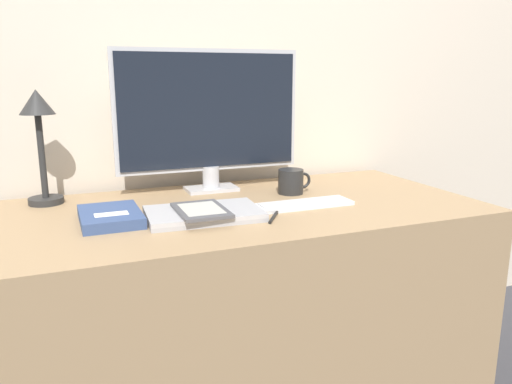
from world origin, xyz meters
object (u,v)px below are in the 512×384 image
object	(u,v)px
ereader	(201,210)
pen	(275,215)
keyboard	(304,204)
notebook	(110,216)
laptop	(204,214)
desk_lamp	(39,127)
coffee_mug	(291,181)
monitor	(209,116)

from	to	relation	value
ereader	pen	bearing A→B (deg)	-13.11
keyboard	ereader	xyz separation A→B (m)	(-0.34, -0.03, 0.02)
notebook	laptop	bearing A→B (deg)	-13.08
keyboard	ereader	size ratio (longest dim) A/B	1.56
notebook	pen	distance (m)	0.46
ereader	desk_lamp	size ratio (longest dim) A/B	0.55
keyboard	desk_lamp	size ratio (longest dim) A/B	0.86
keyboard	coffee_mug	bearing A→B (deg)	77.21
ereader	keyboard	bearing A→B (deg)	4.70
monitor	desk_lamp	size ratio (longest dim) A/B	1.82
keyboard	notebook	bearing A→B (deg)	175.04
keyboard	pen	world-z (taller)	keyboard
laptop	coffee_mug	bearing A→B (deg)	26.29
desk_lamp	notebook	bearing A→B (deg)	-59.60
ereader	monitor	bearing A→B (deg)	69.02
keyboard	desk_lamp	world-z (taller)	desk_lamp
keyboard	pen	size ratio (longest dim) A/B	2.39
desk_lamp	notebook	xyz separation A→B (m)	(0.17, -0.28, -0.23)
desk_lamp	notebook	world-z (taller)	desk_lamp
ereader	notebook	bearing A→B (deg)	161.95
ereader	notebook	size ratio (longest dim) A/B	0.87
coffee_mug	laptop	bearing A→B (deg)	-153.71
laptop	notebook	world-z (taller)	notebook
desk_lamp	pen	bearing A→B (deg)	-33.92
monitor	desk_lamp	bearing A→B (deg)	178.83
desk_lamp	coffee_mug	world-z (taller)	desk_lamp
monitor	pen	distance (m)	0.48
keyboard	coffee_mug	size ratio (longest dim) A/B	2.57
desk_lamp	notebook	distance (m)	0.40
monitor	laptop	world-z (taller)	monitor
monitor	notebook	bearing A→B (deg)	-143.76
ereader	notebook	distance (m)	0.25
laptop	notebook	xyz separation A→B (m)	(-0.25, 0.06, 0.00)
pen	ereader	bearing A→B (deg)	166.89
notebook	coffee_mug	world-z (taller)	coffee_mug
notebook	pen	bearing A→B (deg)	-15.80
monitor	ereader	size ratio (longest dim) A/B	3.30
ereader	pen	xyz separation A→B (m)	(0.20, -0.05, -0.02)
laptop	desk_lamp	bearing A→B (deg)	140.64
keyboard	coffee_mug	world-z (taller)	coffee_mug
monitor	laptop	distance (m)	0.43
monitor	ereader	distance (m)	0.44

